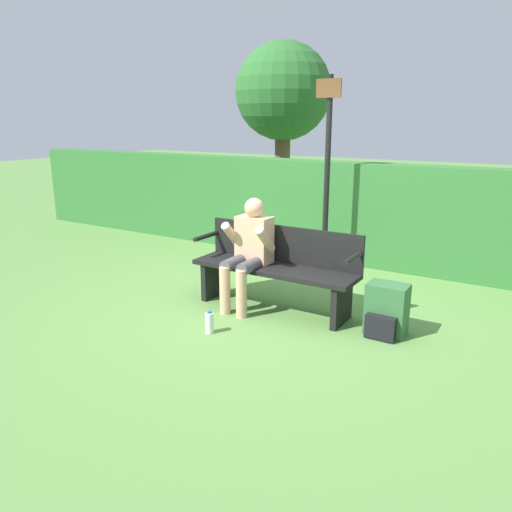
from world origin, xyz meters
The scene contains 8 objects.
ground_plane centered at (0.00, 0.00, 0.00)m, with size 40.00×40.00×0.00m, color #5B8942.
hedge_back centered at (0.00, 2.12, 0.68)m, with size 12.00×0.38×1.36m.
park_bench centered at (0.00, 0.06, 0.45)m, with size 1.75×0.46×0.85m.
person_seated centered at (-0.26, -0.06, 0.64)m, with size 0.49×0.57×1.14m.
backpack centered at (1.19, -0.01, 0.23)m, with size 0.36×0.33×0.48m.
water_bottle centered at (-0.21, -0.84, 0.10)m, with size 0.08×0.08×0.22m.
signpost centered at (-0.11, 1.53, 1.34)m, with size 0.32×0.09×2.43m.
tree centered at (-2.52, 4.81, 2.40)m, with size 1.90×1.90×3.39m.
Camera 1 is at (2.39, -4.26, 1.92)m, focal length 35.00 mm.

